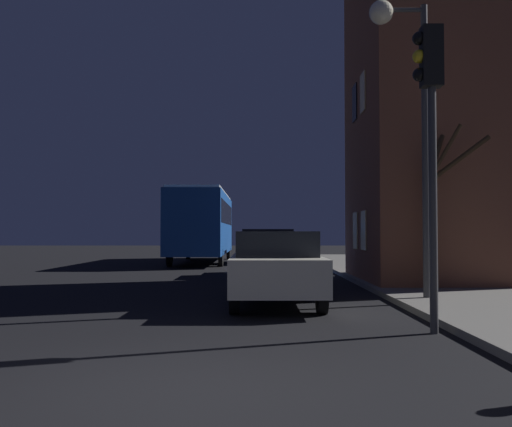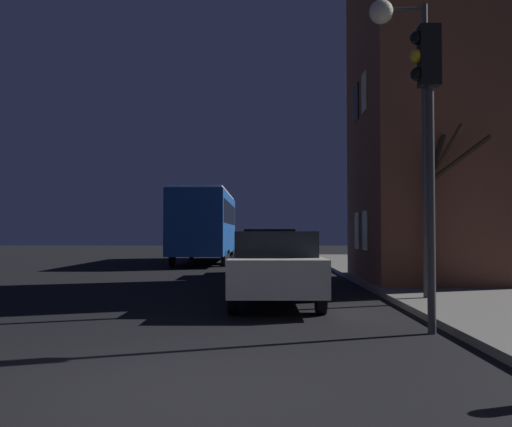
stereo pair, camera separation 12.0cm
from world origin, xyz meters
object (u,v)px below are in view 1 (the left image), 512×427
at_px(streetlamp, 403,77).
at_px(bare_tree, 434,207).
at_px(bus, 203,221).
at_px(car_mid_lane, 268,252).
at_px(car_near_lane, 276,265).
at_px(traffic_light, 431,112).
at_px(car_far_lane, 266,247).

distance_m(streetlamp, bare_tree, 3.29).
xyz_separation_m(bus, car_mid_lane, (3.02, -8.67, -1.23)).
xyz_separation_m(bare_tree, car_near_lane, (-3.79, -1.69, -1.28)).
bearing_deg(streetlamp, car_near_lane, -178.23).
distance_m(streetlamp, car_near_lane, 4.75).
xyz_separation_m(traffic_light, bare_tree, (1.64, 5.12, -1.15)).
relative_size(traffic_light, bare_tree, 1.17).
distance_m(bus, car_mid_lane, 9.26).
xyz_separation_m(bare_tree, car_far_lane, (-3.73, 13.94, -1.32)).
bearing_deg(streetlamp, car_mid_lane, 109.46).
relative_size(car_near_lane, car_far_lane, 1.17).
xyz_separation_m(streetlamp, car_mid_lane, (-2.68, 7.59, -3.90)).
bearing_deg(bare_tree, streetlamp, -124.97).
bearing_deg(car_far_lane, bare_tree, -75.03).
distance_m(bare_tree, bus, 16.16).
xyz_separation_m(car_near_lane, car_far_lane, (0.06, 15.63, -0.04)).
height_order(traffic_light, car_far_lane, traffic_light).
bearing_deg(bare_tree, bus, 114.96).
relative_size(bus, car_near_lane, 2.24).
bearing_deg(car_mid_lane, traffic_light, -78.95).
height_order(bare_tree, car_mid_lane, bare_tree).
height_order(car_mid_lane, car_far_lane, car_mid_lane).
height_order(streetlamp, bus, streetlamp).
height_order(traffic_light, bus, traffic_light).
xyz_separation_m(bus, car_far_lane, (3.09, -0.71, -1.29)).
relative_size(car_mid_lane, car_far_lane, 0.98).
xyz_separation_m(streetlamp, car_near_lane, (-2.67, -0.08, -3.93)).
xyz_separation_m(streetlamp, car_far_lane, (-2.61, 15.55, -3.97)).
height_order(traffic_light, car_near_lane, traffic_light).
distance_m(car_mid_lane, car_far_lane, 7.96).
height_order(car_near_lane, car_mid_lane, car_mid_lane).
bearing_deg(car_mid_lane, streetlamp, -70.54).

